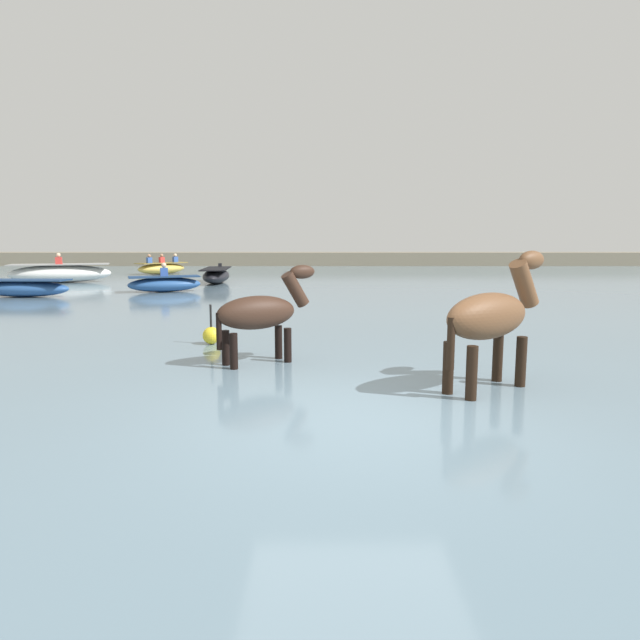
{
  "coord_description": "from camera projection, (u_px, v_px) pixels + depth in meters",
  "views": [
    {
      "loc": [
        -0.38,
        -5.79,
        2.24
      ],
      "look_at": [
        -0.42,
        3.84,
        0.84
      ],
      "focal_mm": 31.51,
      "sensor_mm": 36.0,
      "label": 1
    }
  ],
  "objects": [
    {
      "name": "ground_plane",
      "position": [
        357.0,
        448.0,
        6.05
      ],
      "size": [
        120.0,
        120.0,
        0.0
      ],
      "primitive_type": "plane",
      "color": "gray"
    },
    {
      "name": "boat_distant_east",
      "position": [
        164.0,
        268.0,
        30.31
      ],
      "size": [
        2.63,
        2.8,
        1.09
      ],
      "color": "gold",
      "rests_on": "water_surface"
    },
    {
      "name": "water_surface",
      "position": [
        335.0,
        312.0,
        15.92
      ],
      "size": [
        90.0,
        90.0,
        0.34
      ],
      "primitive_type": "cube",
      "color": "slate",
      "rests_on": "ground"
    },
    {
      "name": "horse_trailing_bay",
      "position": [
        494.0,
        320.0,
        7.03
      ],
      "size": [
        1.71,
        1.44,
        2.08
      ],
      "color": "brown",
      "rests_on": "ground"
    },
    {
      "name": "far_shoreline",
      "position": [
        327.0,
        261.0,
        40.11
      ],
      "size": [
        80.0,
        2.4,
        1.26
      ],
      "primitive_type": "cube",
      "color": "gray",
      "rests_on": "ground"
    },
    {
      "name": "boat_far_inshore",
      "position": [
        27.0,
        288.0,
        18.45
      ],
      "size": [
        2.99,
        1.04,
        0.57
      ],
      "color": "#28518E",
      "rests_on": "water_surface"
    },
    {
      "name": "boat_distant_west",
      "position": [
        63.0,
        273.0,
        24.39
      ],
      "size": [
        4.4,
        2.56,
        1.29
      ],
      "color": "silver",
      "rests_on": "water_surface"
    },
    {
      "name": "horse_lead_dark_bay",
      "position": [
        263.0,
        315.0,
        8.54
      ],
      "size": [
        1.58,
        1.14,
        1.83
      ],
      "color": "#382319",
      "rests_on": "ground"
    },
    {
      "name": "boat_mid_outer",
      "position": [
        218.0,
        276.0,
        24.22
      ],
      "size": [
        1.34,
        3.64,
        0.77
      ],
      "color": "black",
      "rests_on": "water_surface"
    },
    {
      "name": "channel_buoy",
      "position": [
        214.0,
        335.0,
        10.18
      ],
      "size": [
        0.31,
        0.31,
        0.72
      ],
      "color": "yellow",
      "rests_on": "water_surface"
    },
    {
      "name": "boat_far_offshore",
      "position": [
        167.0,
        284.0,
        20.16
      ],
      "size": [
        2.72,
        1.79,
        1.05
      ],
      "color": "#28518E",
      "rests_on": "water_surface"
    }
  ]
}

